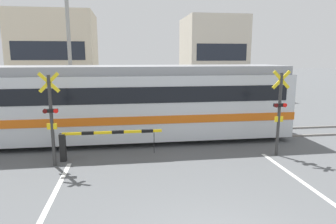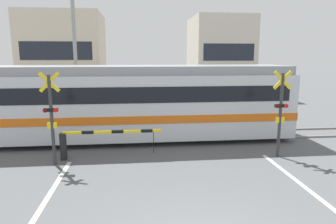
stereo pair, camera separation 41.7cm
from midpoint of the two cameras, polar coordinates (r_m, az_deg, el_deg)
rail_track_near at (r=13.01m, az=-1.85°, el=-5.59°), size 50.00×0.10×0.08m
rail_track_far at (r=14.39m, az=-2.49°, el=-4.00°), size 50.00×0.10×0.08m
commuter_train at (r=13.74m, az=-23.12°, el=1.70°), size 20.94×3.05×3.26m
crossing_barrier_near at (r=11.07m, az=-15.69°, el=-5.10°), size 3.61×0.20×1.04m
crossing_barrier_far at (r=16.93m, az=6.37°, el=0.63°), size 3.61×0.20×1.04m
crossing_signal_left at (r=10.62m, az=-22.40°, el=-0.62°), size 0.68×0.15×3.17m
crossing_signal_right at (r=11.61m, az=19.49°, el=0.48°), size 0.68×0.15×3.17m
pedestrian at (r=18.42m, az=-8.95°, el=1.80°), size 0.38×0.22×1.55m
building_left_of_street at (r=29.10m, az=-20.84°, el=10.04°), size 6.81×5.95×7.41m
building_right_of_street at (r=29.59m, az=7.96°, el=10.45°), size 5.33×5.95×7.24m
utility_pole_streetside at (r=18.94m, az=-18.93°, el=11.96°), size 0.22×0.22×8.59m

